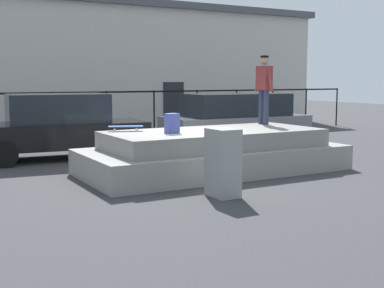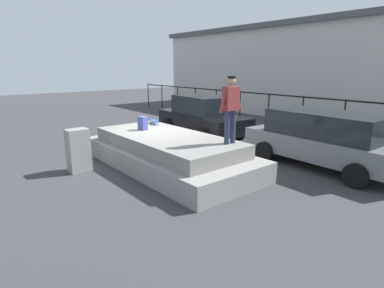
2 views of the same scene
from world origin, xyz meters
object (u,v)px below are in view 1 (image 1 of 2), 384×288
object	(u,v)px
car_black_sedan_near	(58,126)
utility_box	(223,163)
skateboarder	(264,85)
backpack	(172,123)
car_grey_hatchback_mid	(236,118)
skateboard	(126,127)

from	to	relation	value
car_black_sedan_near	utility_box	xyz separation A→B (m)	(1.41, -6.01, -0.26)
skateboarder	utility_box	bearing A→B (deg)	-136.81
skateboarder	utility_box	distance (m)	4.54
backpack	car_grey_hatchback_mid	xyz separation A→B (m)	(4.24, 3.75, -0.29)
skateboarder	skateboard	distance (m)	3.94
skateboarder	backpack	size ratio (longest dim) A/B	4.08
skateboarder	skateboard	world-z (taller)	skateboarder
car_black_sedan_near	car_grey_hatchback_mid	bearing A→B (deg)	-1.31
skateboarder	skateboard	bearing A→B (deg)	179.00
skateboard	car_black_sedan_near	distance (m)	3.08
skateboarder	car_black_sedan_near	world-z (taller)	skateboarder
car_black_sedan_near	skateboard	bearing A→B (deg)	-76.02
car_grey_hatchback_mid	backpack	bearing A→B (deg)	-138.47
skateboard	backpack	distance (m)	1.16
skateboarder	car_grey_hatchback_mid	xyz separation A→B (m)	(1.13, 2.92, -1.10)
utility_box	backpack	bearing A→B (deg)	87.69
skateboard	utility_box	distance (m)	3.13
car_grey_hatchback_mid	utility_box	distance (m)	7.29
skateboarder	backpack	xyz separation A→B (m)	(-3.11, -0.83, -0.81)
car_grey_hatchback_mid	utility_box	world-z (taller)	car_grey_hatchback_mid
skateboard	car_grey_hatchback_mid	xyz separation A→B (m)	(4.95, 2.85, -0.18)
backpack	car_black_sedan_near	xyz separation A→B (m)	(-1.46, 3.88, -0.30)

